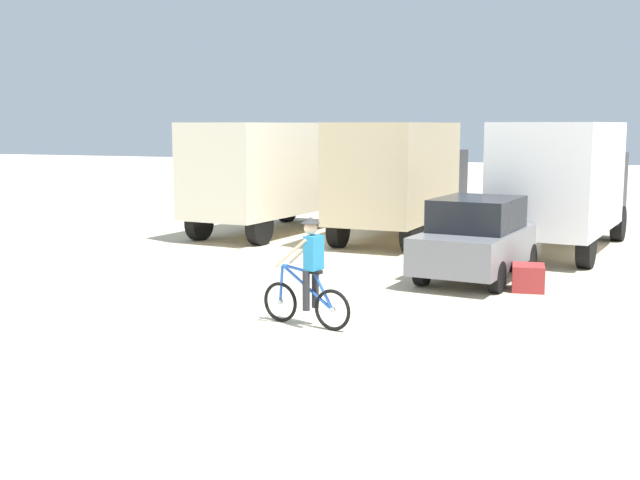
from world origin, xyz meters
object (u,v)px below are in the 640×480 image
Objects in this scene: box_truck_avon_van at (564,180)px; cyclist_orange_shirt at (309,276)px; sedan_parked at (478,238)px; box_truck_tan_camper at (401,174)px; supply_crate at (528,278)px; box_truck_cream_rv at (270,172)px.

cyclist_orange_shirt is (-3.08, -9.76, -1.03)m from box_truck_avon_van.
cyclist_orange_shirt is (-1.77, -5.18, -0.04)m from sedan_parked.
sedan_parked is (3.27, -5.26, -0.99)m from box_truck_tan_camper.
box_truck_avon_van is at bearing 88.67° from supply_crate.
sedan_parked is 6.01× the size of supply_crate.
box_truck_avon_van is (8.61, -0.39, 0.00)m from box_truck_cream_rv.
sedan_parked is at bearing 71.17° from cyclist_orange_shirt.
box_truck_cream_rv is 3.82× the size of cyclist_orange_shirt.
box_truck_avon_van reaches higher than supply_crate.
sedan_parked is 2.40× the size of cyclist_orange_shirt.
sedan_parked is at bearing -105.98° from box_truck_avon_van.
box_truck_tan_camper is 3.74× the size of cyclist_orange_shirt.
sedan_parked is at bearing -34.28° from box_truck_cream_rv.
box_truck_cream_rv and box_truck_avon_van have the same top height.
cyclist_orange_shirt is (1.50, -10.44, -1.03)m from box_truck_tan_camper.
supply_crate is at bearing -54.01° from box_truck_tan_camper.
supply_crate is (4.45, -6.13, -1.61)m from box_truck_tan_camper.
sedan_parked is at bearing 143.68° from supply_crate.
box_truck_tan_camper is at bearing 3.98° from box_truck_cream_rv.
box_truck_cream_rv is 8.62m from box_truck_avon_van.
box_truck_avon_van is at bearing -2.62° from box_truck_cream_rv.
box_truck_avon_van is 10.29m from cyclist_orange_shirt.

